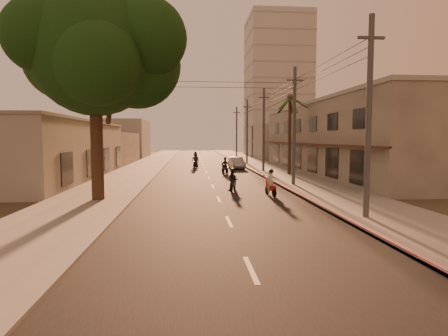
{
  "coord_description": "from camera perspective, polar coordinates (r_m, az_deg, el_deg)",
  "views": [
    {
      "loc": [
        -1.63,
        -19.99,
        3.65
      ],
      "look_at": [
        0.59,
        5.1,
        1.64
      ],
      "focal_mm": 30.0,
      "sensor_mm": 36.0,
      "label": 1
    }
  ],
  "objects": [
    {
      "name": "ground",
      "position": [
        20.38,
        -0.38,
        -5.74
      ],
      "size": [
        160.0,
        160.0,
        0.0
      ],
      "primitive_type": "plane",
      "color": "#383023",
      "rests_on": "ground"
    },
    {
      "name": "road",
      "position": [
        40.19,
        -2.7,
        -0.63
      ],
      "size": [
        10.0,
        140.0,
        0.02
      ],
      "primitive_type": "cube",
      "color": "black",
      "rests_on": "ground"
    },
    {
      "name": "sidewalk_right",
      "position": [
        41.17,
        7.78,
        -0.47
      ],
      "size": [
        5.0,
        140.0,
        0.12
      ],
      "primitive_type": "cube",
      "color": "slate",
      "rests_on": "ground"
    },
    {
      "name": "sidewalk_left",
      "position": [
        40.58,
        -13.35,
        -0.63
      ],
      "size": [
        5.0,
        140.0,
        0.12
      ],
      "primitive_type": "cube",
      "color": "slate",
      "rests_on": "ground"
    },
    {
      "name": "curb_stripe",
      "position": [
        35.81,
        5.81,
        -1.14
      ],
      "size": [
        0.2,
        60.0,
        0.2
      ],
      "primitive_type": "cube",
      "color": "#B61913",
      "rests_on": "ground"
    },
    {
      "name": "shophouse_row",
      "position": [
        41.06,
        17.31,
        4.36
      ],
      "size": [
        8.8,
        34.2,
        7.3
      ],
      "color": "gray",
      "rests_on": "ground"
    },
    {
      "name": "left_building",
      "position": [
        36.18,
        -25.04,
        2.48
      ],
      "size": [
        8.2,
        24.2,
        5.2
      ],
      "color": "gray",
      "rests_on": "ground"
    },
    {
      "name": "distant_tower",
      "position": [
        78.69,
        8.12,
        12.08
      ],
      "size": [
        12.1,
        12.1,
        28.0
      ],
      "color": "#B7B5B2",
      "rests_on": "ground"
    },
    {
      "name": "broadleaf_tree",
      "position": [
        23.19,
        -18.09,
        16.36
      ],
      "size": [
        9.6,
        8.7,
        12.1
      ],
      "color": "black",
      "rests_on": "ground"
    },
    {
      "name": "palm_tree",
      "position": [
        37.42,
        10.04,
        9.87
      ],
      "size": [
        5.0,
        5.0,
        8.2
      ],
      "color": "black",
      "rests_on": "ground"
    },
    {
      "name": "utility_poles",
      "position": [
        40.85,
        6.08,
        8.6
      ],
      "size": [
        1.2,
        48.26,
        9.0
      ],
      "color": "#38383A",
      "rests_on": "ground"
    },
    {
      "name": "filler_right",
      "position": [
        66.85,
        8.49,
        3.96
      ],
      "size": [
        8.0,
        14.0,
        6.0
      ],
      "primitive_type": "cube",
      "color": "gray",
      "rests_on": "ground"
    },
    {
      "name": "filler_left_near",
      "position": [
        55.41,
        -17.97,
        2.85
      ],
      "size": [
        8.0,
        14.0,
        4.4
      ],
      "primitive_type": "cube",
      "color": "gray",
      "rests_on": "ground"
    },
    {
      "name": "filler_left_far",
      "position": [
        73.04,
        -14.84,
        4.3
      ],
      "size": [
        8.0,
        14.0,
        7.0
      ],
      "primitive_type": "cube",
      "color": "gray",
      "rests_on": "ground"
    },
    {
      "name": "scooter_red",
      "position": [
        23.83,
        7.17,
        -2.43
      ],
      "size": [
        0.78,
        1.75,
        1.73
      ],
      "rotation": [
        0.0,
        0.0,
        0.17
      ],
      "color": "black",
      "rests_on": "ground"
    },
    {
      "name": "scooter_mid_a",
      "position": [
        25.78,
        1.37,
        -1.95
      ],
      "size": [
        1.04,
        1.57,
        1.58
      ],
      "rotation": [
        0.0,
        0.0,
        -0.29
      ],
      "color": "black",
      "rests_on": "ground"
    },
    {
      "name": "scooter_mid_b",
      "position": [
        38.57,
        0.16,
        0.29
      ],
      "size": [
        1.14,
        1.7,
        1.7
      ],
      "rotation": [
        0.0,
        0.0,
        0.26
      ],
      "color": "black",
      "rests_on": "ground"
    },
    {
      "name": "scooter_far_a",
      "position": [
        46.43,
        -4.36,
        1.16
      ],
      "size": [
        1.17,
        1.99,
        1.99
      ],
      "rotation": [
        0.0,
        0.0,
        -0.22
      ],
      "color": "black",
      "rests_on": "ground"
    },
    {
      "name": "parked_car",
      "position": [
        44.67,
        1.92,
        0.77
      ],
      "size": [
        1.99,
        4.39,
        1.39
      ],
      "primitive_type": "imported",
      "rotation": [
        0.0,
        0.0,
        0.06
      ],
      "color": "gray",
      "rests_on": "ground"
    }
  ]
}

